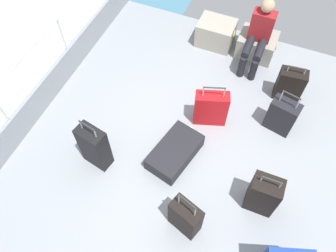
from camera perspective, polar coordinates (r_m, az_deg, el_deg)
name	(u,v)px	position (r m, az deg, el deg)	size (l,w,h in m)	color
ground_plane	(185,152)	(4.62, 2.93, -4.42)	(4.40, 5.20, 0.06)	gray
gunwale_port	(45,92)	(5.18, -20.02, 5.35)	(0.06, 5.20, 0.45)	gray
railing_port	(32,65)	(4.79, -21.95, 9.47)	(0.04, 4.20, 1.02)	silver
cargo_crate_0	(216,33)	(5.81, 8.07, 15.28)	(0.62, 0.45, 0.42)	#9E9989
cargo_crate_1	(257,45)	(5.77, 14.71, 13.10)	(0.62, 0.48, 0.37)	gray
passenger_seated	(259,34)	(5.39, 15.09, 14.75)	(0.34, 0.66, 1.07)	maroon
suitcase_0	(185,217)	(3.94, 2.94, -15.11)	(0.40, 0.30, 0.77)	black
suitcase_1	(211,108)	(4.66, 7.24, 2.98)	(0.48, 0.32, 0.73)	red
suitcase_2	(290,85)	(5.22, 19.86, 6.57)	(0.40, 0.25, 0.63)	black
suitcase_3	(263,195)	(4.15, 15.75, -11.06)	(0.34, 0.26, 0.72)	black
suitcase_4	(282,116)	(4.83, 18.64, 1.63)	(0.41, 0.29, 0.73)	black
suitcase_6	(95,147)	(4.32, -12.29, -3.45)	(0.39, 0.27, 0.84)	black
suitcase_7	(175,152)	(4.46, 1.15, -4.43)	(0.61, 0.85, 0.22)	black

